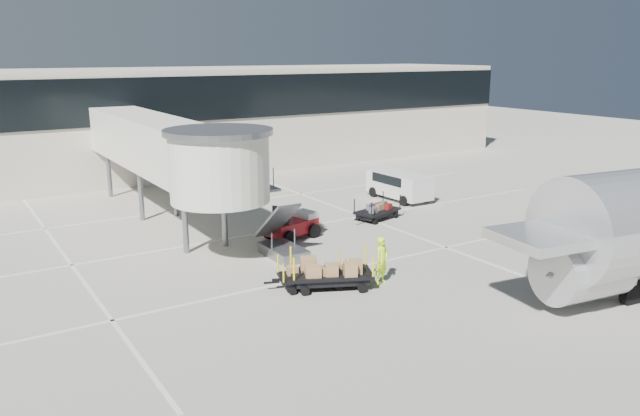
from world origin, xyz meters
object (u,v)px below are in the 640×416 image
(suitcase_cart, at_px, (377,212))
(minivan, at_px, (398,183))
(ground_worker, at_px, (382,260))
(baggage_tug, at_px, (293,226))
(box_cart_far, at_px, (312,277))
(box_cart_near, at_px, (329,273))

(suitcase_cart, bearing_deg, minivan, 23.42)
(suitcase_cart, height_order, ground_worker, ground_worker)
(suitcase_cart, relative_size, ground_worker, 1.74)
(baggage_tug, height_order, ground_worker, ground_worker)
(suitcase_cart, bearing_deg, box_cart_far, -155.68)
(box_cart_near, bearing_deg, suitcase_cart, 67.48)
(baggage_tug, height_order, box_cart_near, baggage_tug)
(baggage_tug, bearing_deg, suitcase_cart, -7.36)
(baggage_tug, xyz_separation_m, box_cart_near, (-2.20, -6.77, -0.06))
(baggage_tug, bearing_deg, box_cart_far, -127.42)
(box_cart_near, xyz_separation_m, minivan, (12.29, 10.76, 0.45))
(box_cart_far, height_order, ground_worker, ground_worker)
(minivan, bearing_deg, box_cart_far, -143.04)
(ground_worker, bearing_deg, box_cart_near, 140.83)
(baggage_tug, distance_m, box_cart_near, 7.12)
(minivan, bearing_deg, suitcase_cart, -143.64)
(baggage_tug, distance_m, box_cart_far, 7.03)
(box_cart_near, xyz_separation_m, ground_worker, (2.07, -0.77, 0.40))
(suitcase_cart, bearing_deg, baggage_tug, 171.44)
(baggage_tug, xyz_separation_m, suitcase_cart, (5.85, 0.65, -0.19))
(ground_worker, xyz_separation_m, minivan, (10.22, 11.53, 0.05))
(box_cart_far, distance_m, minivan, 16.61)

